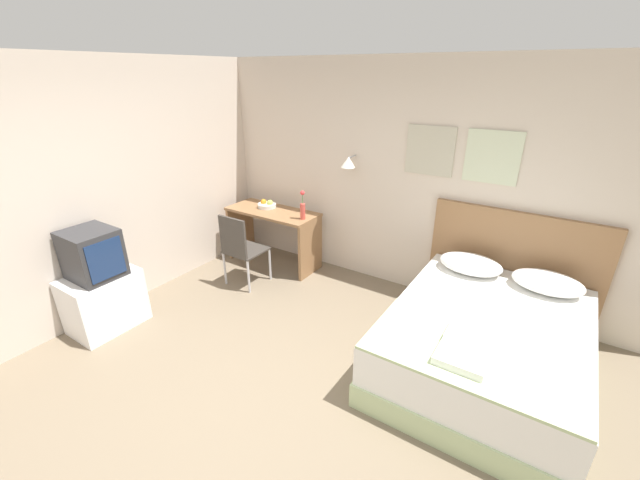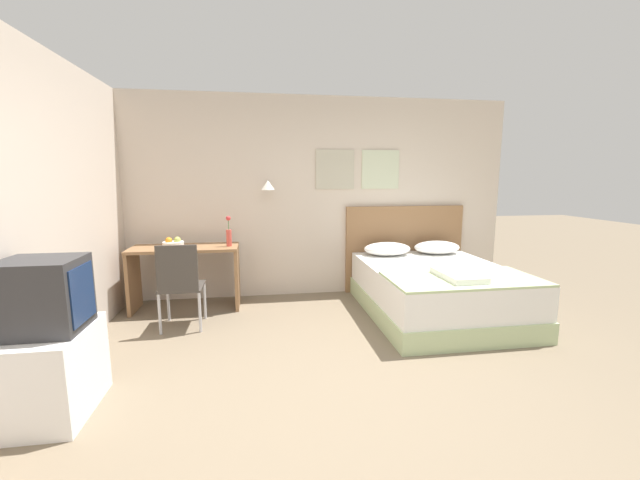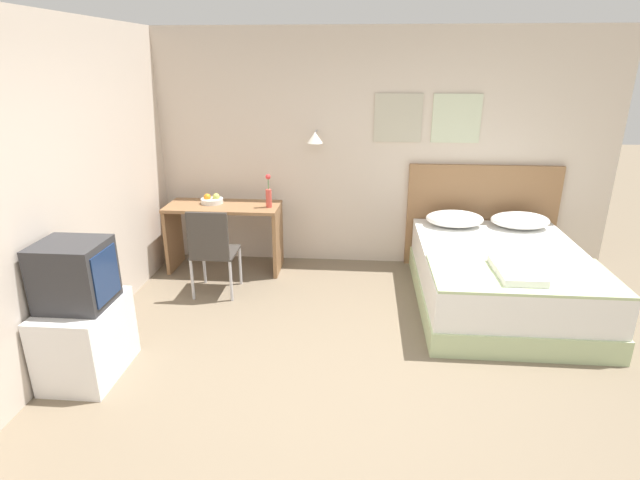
{
  "view_description": "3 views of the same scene",
  "coord_description": "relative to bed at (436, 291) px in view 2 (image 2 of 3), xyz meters",
  "views": [
    {
      "loc": [
        1.66,
        -1.6,
        2.49
      ],
      "look_at": [
        -0.17,
        1.22,
        1.03
      ],
      "focal_mm": 22.0,
      "sensor_mm": 36.0,
      "label": 1
    },
    {
      "loc": [
        -0.68,
        -2.64,
        1.61
      ],
      "look_at": [
        -0.06,
        1.29,
        0.96
      ],
      "focal_mm": 22.0,
      "sensor_mm": 36.0,
      "label": 2
    },
    {
      "loc": [
        -0.04,
        -3.06,
        2.31
      ],
      "look_at": [
        -0.4,
        1.24,
        0.74
      ],
      "focal_mm": 28.0,
      "sensor_mm": 36.0,
      "label": 3
    }
  ],
  "objects": [
    {
      "name": "ground_plane",
      "position": [
        -1.35,
        -1.52,
        -0.28
      ],
      "size": [
        24.0,
        24.0,
        0.0
      ],
      "primitive_type": "plane",
      "color": "#756651"
    },
    {
      "name": "wall_back",
      "position": [
        -1.35,
        1.1,
        1.05
      ],
      "size": [
        5.52,
        0.31,
        2.65
      ],
      "color": "beige",
      "rests_on": "ground_plane"
    },
    {
      "name": "bed",
      "position": [
        0.0,
        0.0,
        0.0
      ],
      "size": [
        1.57,
        2.01,
        0.57
      ],
      "color": "#B2C693",
      "rests_on": "ground_plane"
    },
    {
      "name": "headboard",
      "position": [
        0.0,
        1.04,
        0.32
      ],
      "size": [
        1.69,
        0.06,
        1.2
      ],
      "color": "#8E6642",
      "rests_on": "ground_plane"
    },
    {
      "name": "pillow_left",
      "position": [
        -0.35,
        0.75,
        0.37
      ],
      "size": [
        0.62,
        0.42,
        0.17
      ],
      "color": "white",
      "rests_on": "bed"
    },
    {
      "name": "pillow_right",
      "position": [
        0.35,
        0.75,
        0.37
      ],
      "size": [
        0.62,
        0.42,
        0.17
      ],
      "color": "white",
      "rests_on": "bed"
    },
    {
      "name": "throw_blanket",
      "position": [
        0.0,
        -0.58,
        0.3
      ],
      "size": [
        1.52,
        0.81,
        0.02
      ],
      "color": "#B2C693",
      "rests_on": "bed"
    },
    {
      "name": "folded_towel_near_foot",
      "position": [
        -0.07,
        -0.44,
        0.34
      ],
      "size": [
        0.32,
        0.27,
        0.06
      ],
      "color": "white",
      "rests_on": "throw_blanket"
    },
    {
      "name": "folded_towel_mid_bed",
      "position": [
        -0.05,
        -0.73,
        0.34
      ],
      "size": [
        0.35,
        0.29,
        0.06
      ],
      "color": "white",
      "rests_on": "throw_blanket"
    },
    {
      "name": "desk",
      "position": [
        -2.92,
        0.69,
        0.26
      ],
      "size": [
        1.26,
        0.54,
        0.77
      ],
      "color": "#8E6642",
      "rests_on": "ground_plane"
    },
    {
      "name": "desk_chair",
      "position": [
        -2.86,
        -0.03,
        0.25
      ],
      "size": [
        0.44,
        0.44,
        0.93
      ],
      "color": "#3D3833",
      "rests_on": "ground_plane"
    },
    {
      "name": "fruit_bowl",
      "position": [
        -3.06,
        0.74,
        0.53
      ],
      "size": [
        0.25,
        0.25,
        0.11
      ],
      "color": "silver",
      "rests_on": "desk"
    },
    {
      "name": "flower_vase",
      "position": [
        -2.39,
        0.64,
        0.63
      ],
      "size": [
        0.07,
        0.07,
        0.37
      ],
      "color": "#D14C42",
      "rests_on": "desk"
    },
    {
      "name": "tv_stand",
      "position": [
        -3.45,
        -1.43,
        0.01
      ],
      "size": [
        0.5,
        0.68,
        0.6
      ],
      "color": "white",
      "rests_on": "ground_plane"
    },
    {
      "name": "television",
      "position": [
        -3.44,
        -1.43,
        0.56
      ],
      "size": [
        0.49,
        0.43,
        0.49
      ],
      "color": "#2D2D30",
      "rests_on": "tv_stand"
    }
  ]
}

